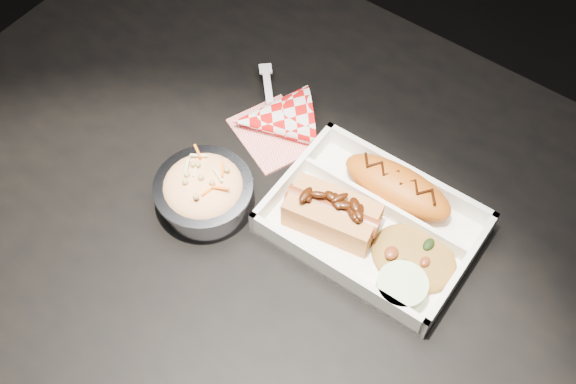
% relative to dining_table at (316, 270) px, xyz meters
% --- Properties ---
extents(dining_table, '(1.20, 0.80, 0.75)m').
position_rel_dining_table_xyz_m(dining_table, '(0.00, 0.00, 0.00)').
color(dining_table, black).
rests_on(dining_table, ground).
extents(food_tray, '(0.25, 0.19, 0.04)m').
position_rel_dining_table_xyz_m(food_tray, '(0.05, 0.05, 0.10)').
color(food_tray, white).
rests_on(food_tray, dining_table).
extents(fried_pastry, '(0.15, 0.06, 0.04)m').
position_rel_dining_table_xyz_m(fried_pastry, '(0.05, 0.10, 0.12)').
color(fried_pastry, '#C75F13').
rests_on(fried_pastry, food_tray).
extents(hotdog, '(0.12, 0.08, 0.06)m').
position_rel_dining_table_xyz_m(hotdog, '(0.00, 0.02, 0.12)').
color(hotdog, '#C98244').
rests_on(hotdog, food_tray).
extents(fried_rice_mound, '(0.11, 0.09, 0.03)m').
position_rel_dining_table_xyz_m(fried_rice_mound, '(0.11, 0.04, 0.11)').
color(fried_rice_mound, '#A67730').
rests_on(fried_rice_mound, food_tray).
extents(cupcake_liner, '(0.06, 0.06, 0.03)m').
position_rel_dining_table_xyz_m(cupcake_liner, '(0.13, -0.01, 0.11)').
color(cupcake_liner, beige).
rests_on(cupcake_liner, food_tray).
extents(foil_coleslaw_cup, '(0.12, 0.12, 0.07)m').
position_rel_dining_table_xyz_m(foil_coleslaw_cup, '(-0.14, -0.05, 0.12)').
color(foil_coleslaw_cup, silver).
rests_on(foil_coleslaw_cup, dining_table).
extents(napkin_fork, '(0.15, 0.15, 0.10)m').
position_rel_dining_table_xyz_m(napkin_fork, '(-0.15, 0.11, 0.11)').
color(napkin_fork, red).
rests_on(napkin_fork, dining_table).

